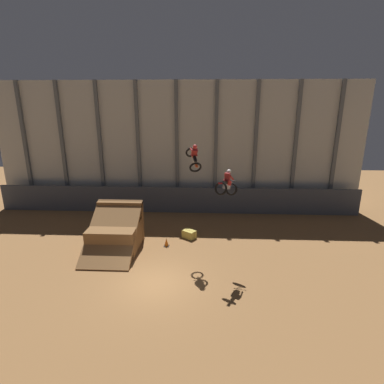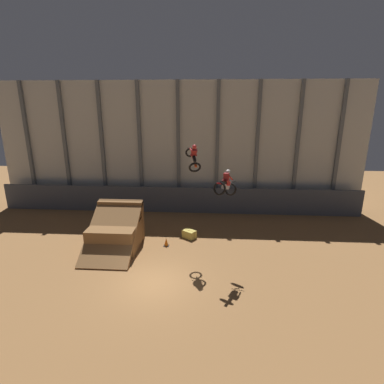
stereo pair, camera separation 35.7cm
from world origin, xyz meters
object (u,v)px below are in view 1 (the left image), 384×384
object	(u,v)px
dirt_ramp	(117,232)
traffic_cone_near_ramp	(166,242)
rider_bike_left_air	(194,157)
rider_bike_right_air	(227,185)
hay_bale_trackside	(189,234)

from	to	relation	value
dirt_ramp	traffic_cone_near_ramp	bearing A→B (deg)	3.19
rider_bike_left_air	rider_bike_right_air	bearing A→B (deg)	-56.64
rider_bike_right_air	hay_bale_trackside	distance (m)	6.33
rider_bike_right_air	dirt_ramp	bearing A→B (deg)	-167.29
rider_bike_right_air	hay_bale_trackside	world-z (taller)	rider_bike_right_air
rider_bike_right_air	traffic_cone_near_ramp	world-z (taller)	rider_bike_right_air
dirt_ramp	rider_bike_left_air	world-z (taller)	rider_bike_left_air
dirt_ramp	hay_bale_trackside	distance (m)	5.04
dirt_ramp	rider_bike_right_air	size ratio (longest dim) A/B	2.58
dirt_ramp	rider_bike_right_air	distance (m)	8.31
rider_bike_left_air	traffic_cone_near_ramp	size ratio (longest dim) A/B	3.25
dirt_ramp	hay_bale_trackside	size ratio (longest dim) A/B	4.29
rider_bike_right_air	traffic_cone_near_ramp	bearing A→B (deg)	178.05
rider_bike_left_air	hay_bale_trackside	xyz separation A→B (m)	(-0.40, 1.91, -5.87)
dirt_ramp	traffic_cone_near_ramp	xyz separation A→B (m)	(3.29, 0.18, -0.73)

